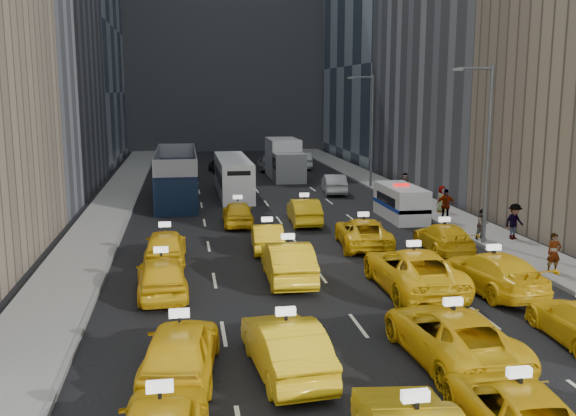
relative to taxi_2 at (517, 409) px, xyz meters
name	(u,v)px	position (x,y,z in m)	size (l,w,h in m)	color
ground	(376,349)	(-1.64, 5.34, -0.67)	(160.00, 160.00, 0.00)	black
sidewalk_west	(110,209)	(-12.14, 30.34, -0.59)	(3.00, 90.00, 0.15)	gray
sidewalk_east	(415,201)	(8.86, 30.34, -0.59)	(3.00, 90.00, 0.15)	gray
curb_west	(132,208)	(-10.69, 30.34, -0.58)	(0.15, 90.00, 0.18)	slate
curb_east	(395,201)	(7.41, 30.34, -0.58)	(0.15, 90.00, 0.18)	slate
streetlight_near	(486,149)	(7.55, 17.34, 4.25)	(2.15, 0.22, 9.00)	#595B60
streetlight_far	(370,127)	(7.55, 37.34, 4.25)	(2.15, 0.22, 9.00)	#595B60
taxi_2	(517,409)	(0.00, 0.00, 0.00)	(2.22, 4.81, 1.34)	yellow
taxi_4	(180,350)	(-7.49, 4.29, 0.15)	(1.93, 4.79, 1.63)	yellow
taxi_5	(286,346)	(-4.62, 4.13, 0.12)	(1.67, 4.79, 1.58)	yellow
taxi_6	(451,334)	(0.28, 4.25, 0.11)	(2.57, 5.57, 1.55)	yellow
taxi_8	(162,276)	(-8.20, 11.66, 0.13)	(1.88, 4.67, 1.59)	yellow
taxi_9	(288,261)	(-3.14, 12.78, 0.17)	(1.77, 5.06, 1.67)	yellow
taxi_10	(413,270)	(1.50, 10.78, 0.17)	(2.77, 6.01, 1.67)	yellow
taxi_11	(492,272)	(4.50, 10.11, 0.11)	(2.18, 5.37, 1.56)	yellow
taxi_12	(165,246)	(-8.19, 16.63, 0.10)	(1.82, 4.53, 1.54)	yellow
taxi_13	(267,237)	(-3.32, 18.00, 0.01)	(1.43, 4.09, 1.35)	yellow
taxi_14	(363,233)	(1.53, 17.99, 0.06)	(2.41, 5.22, 1.45)	yellow
taxi_15	(444,238)	(5.16, 16.46, 0.02)	(1.93, 4.74, 1.38)	yellow
taxi_16	(238,213)	(-4.23, 24.22, 0.06)	(1.72, 4.28, 1.46)	yellow
taxi_17	(304,211)	(-0.33, 24.06, 0.09)	(1.60, 4.59, 1.51)	yellow
nypd_van	(401,203)	(5.78, 24.57, 0.32)	(2.17, 5.17, 2.19)	silver
double_decker	(177,176)	(-7.79, 33.45, 1.09)	(3.88, 12.37, 3.54)	black
city_bus	(233,176)	(-3.61, 35.68, 0.71)	(3.45, 10.96, 2.78)	white
box_truck	(285,159)	(1.64, 43.98, 1.06)	(2.98, 7.75, 3.49)	silver
misc_car_0	(334,184)	(4.05, 34.92, 0.07)	(1.57, 4.49, 1.48)	#A4A6AB
misc_car_1	(180,170)	(-7.58, 44.92, 0.12)	(2.62, 5.69, 1.58)	black
misc_car_2	(270,162)	(1.14, 50.05, 0.13)	(2.23, 5.48, 1.59)	gray
misc_car_3	(219,165)	(-3.89, 49.30, 0.02)	(1.63, 4.06, 1.38)	black
misc_car_4	(301,160)	(4.48, 51.05, 0.17)	(1.77, 5.09, 1.68)	#B7B9BF
pedestrian_0	(554,253)	(8.09, 11.75, 0.33)	(0.61, 0.40, 1.69)	gray
pedestrian_1	(483,224)	(7.93, 17.99, 0.27)	(0.77, 0.42, 1.58)	gray
pedestrian_2	(514,221)	(9.55, 17.77, 0.42)	(1.21, 0.50, 1.87)	gray
pedestrian_3	(445,205)	(7.85, 22.67, 0.45)	(1.13, 0.51, 1.93)	gray
pedestrian_4	(442,199)	(8.86, 25.64, 0.32)	(0.81, 0.44, 1.67)	gray
pedestrian_5	(405,186)	(8.26, 30.89, 0.41)	(1.72, 0.49, 1.86)	gray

